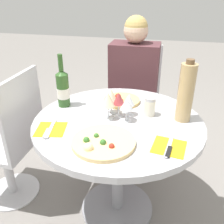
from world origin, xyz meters
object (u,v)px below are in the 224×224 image
dining_table (118,139)px  chair_empty_side (11,143)px  tall_carafe (186,93)px  wine_bottle (63,88)px  seated_diner (132,99)px  chair_behind_diner (134,101)px  pizza_large (103,142)px

dining_table → chair_empty_side: 0.73m
tall_carafe → wine_bottle: bearing=178.2°
dining_table → seated_diner: (-0.03, 0.68, -0.04)m
chair_behind_diner → tall_carafe: 0.94m
dining_table → chair_empty_side: bearing=-177.9°
chair_empty_side → pizza_large: bearing=-108.2°
chair_behind_diner → chair_empty_side: bearing=51.4°
pizza_large → wine_bottle: size_ratio=0.95×
dining_table → tall_carafe: 0.47m
tall_carafe → seated_diner: bearing=122.2°
wine_bottle → dining_table: bearing=-16.1°
pizza_large → tall_carafe: tall_carafe is taller
chair_behind_diner → tall_carafe: tall_carafe is taller
seated_diner → pizza_large: seated_diner is taller
pizza_large → tall_carafe: (0.37, 0.34, 0.15)m
wine_bottle → tall_carafe: size_ratio=0.94×
seated_diner → chair_empty_side: bearing=45.8°
seated_diner → pizza_large: (0.00, -0.94, 0.19)m
chair_behind_diner → pizza_large: chair_behind_diner is taller
chair_behind_diner → tall_carafe: bearing=116.6°
wine_bottle → tall_carafe: (0.72, -0.02, 0.05)m
chair_behind_diner → wine_bottle: size_ratio=2.84×
pizza_large → wine_bottle: 0.51m
dining_table → pizza_large: 0.29m
chair_behind_diner → pizza_large: 1.12m
dining_table → chair_behind_diner: bearing=91.7°
wine_bottle → tall_carafe: tall_carafe is taller
seated_diner → wine_bottle: seated_diner is taller
seated_diner → wine_bottle: bearing=59.1°
seated_diner → pizza_large: bearing=90.2°
dining_table → wine_bottle: (-0.37, 0.11, 0.25)m
chair_behind_diner → tall_carafe: (0.38, -0.75, 0.42)m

